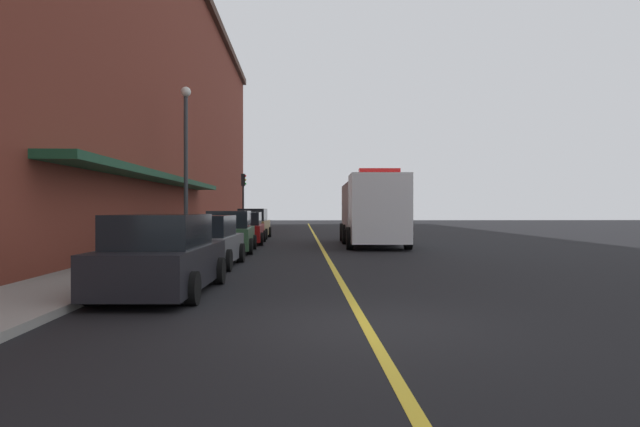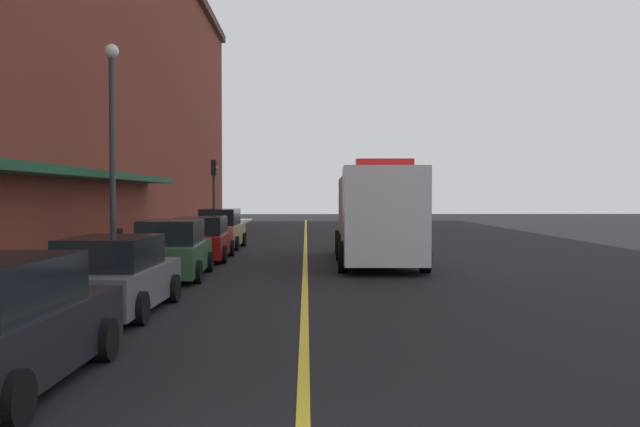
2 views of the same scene
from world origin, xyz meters
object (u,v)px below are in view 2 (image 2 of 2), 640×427
box_truck (376,215)px  parking_meter_2 (120,243)px  parked_car_1 (114,277)px  parked_car_2 (173,250)px  traffic_light_near (214,182)px  parked_car_3 (203,239)px  street_lamp_left (112,132)px  parked_car_4 (221,230)px  parking_meter_0 (89,251)px

box_truck → parking_meter_2: bearing=-57.0°
parked_car_1 → parked_car_2: size_ratio=0.95×
box_truck → traffic_light_near: bearing=-151.0°
parked_car_3 → street_lamp_left: 6.19m
box_truck → traffic_light_near: traffic_light_near is taller
parked_car_1 → parked_car_2: bearing=1.8°
parked_car_4 → box_truck: box_truck is taller
traffic_light_near → parking_meter_2: bearing=-90.2°
parked_car_2 → street_lamp_left: 4.25m
parked_car_3 → box_truck: 6.60m
parked_car_2 → parked_car_4: 11.02m
parked_car_2 → parked_car_3: parked_car_2 is taller
street_lamp_left → parked_car_1: bearing=-74.3°
traffic_light_near → parked_car_4: bearing=-80.5°
parked_car_1 → box_truck: (6.52, 10.53, 0.95)m
parked_car_1 → parked_car_4: size_ratio=0.99×
parked_car_2 → box_truck: bearing=-57.4°
box_truck → parking_meter_0: 11.06m
parked_car_2 → box_truck: (6.49, 4.41, 0.90)m
parked_car_4 → parking_meter_2: bearing=174.1°
parked_car_3 → parked_car_1: bearing=178.6°
parking_meter_0 → street_lamp_left: street_lamp_left is taller
parked_car_1 → box_truck: size_ratio=0.48×
parked_car_3 → parking_meter_0: size_ratio=3.62×
street_lamp_left → parked_car_4: bearing=78.2°
parked_car_4 → parking_meter_2: size_ratio=3.42×
parked_car_3 → parking_meter_2: size_ratio=3.62×
parked_car_4 → parking_meter_0: bearing=175.6°
parked_car_3 → box_truck: bearing=-101.2°
street_lamp_left → parking_meter_2: bearing=-67.5°
parked_car_2 → parking_meter_0: size_ratio=3.58×
parked_car_3 → parked_car_4: parked_car_4 is taller
parked_car_1 → parking_meter_2: size_ratio=3.39×
parking_meter_2 → traffic_light_near: traffic_light_near is taller
street_lamp_left → traffic_light_near: 18.58m
parked_car_1 → street_lamp_left: size_ratio=0.65×
parked_car_1 → street_lamp_left: 8.26m
parked_car_4 → parked_car_1: bearing=-178.8°
box_truck → street_lamp_left: size_ratio=1.35×
parked_car_1 → parked_car_2: (0.03, 6.12, 0.05)m
box_truck → parking_meter_2: 9.31m
parked_car_2 → parked_car_4: size_ratio=1.05×
street_lamp_left → box_truck: bearing=21.7°
box_truck → traffic_light_near: 17.12m
parked_car_3 → traffic_light_near: 14.25m
parked_car_1 → traffic_light_near: traffic_light_near is taller
parked_car_4 → traffic_light_near: (-1.43, 8.53, 2.31)m
parking_meter_0 → parking_meter_2: same height
parked_car_4 → parking_meter_2: 11.55m
parked_car_1 → parking_meter_2: (-1.40, 5.69, 0.31)m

